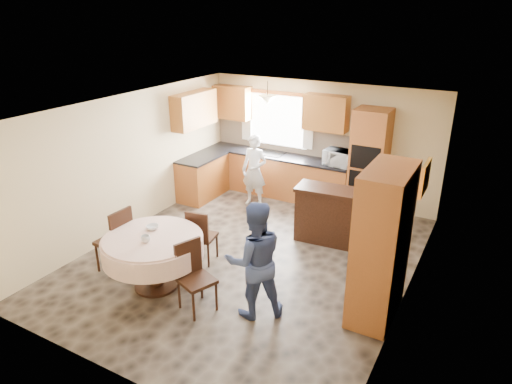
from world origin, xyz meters
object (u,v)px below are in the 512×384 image
object	(u,v)px
cupboard	(382,245)
person_sink	(254,171)
dining_table	(153,248)
oven_tower	(369,163)
chair_left	(117,237)
chair_back	(200,234)
sideboard	(333,217)
person_dining	(255,260)
chair_right	(193,273)

from	to	relation	value
cupboard	person_sink	bearing A→B (deg)	143.36
dining_table	person_sink	xyz separation A→B (m)	(-0.20, 3.37, 0.10)
oven_tower	chair_left	bearing A→B (deg)	-124.15
chair_left	person_sink	size ratio (longest dim) A/B	0.71
cupboard	chair_back	size ratio (longest dim) A/B	2.24
oven_tower	person_sink	bearing A→B (deg)	-161.30
cupboard	dining_table	bearing A→B (deg)	-162.22
sideboard	person_dining	bearing A→B (deg)	-99.19
sideboard	cupboard	size ratio (longest dim) A/B	0.63
chair_back	person_dining	bearing A→B (deg)	142.43
chair_right	oven_tower	bearing A→B (deg)	5.98
chair_right	person_dining	world-z (taller)	person_dining
chair_right	sideboard	bearing A→B (deg)	1.19
chair_back	person_sink	xyz separation A→B (m)	(-0.39, 2.48, 0.24)
sideboard	chair_left	distance (m)	3.62
oven_tower	chair_back	world-z (taller)	oven_tower
chair_right	person_dining	bearing A→B (deg)	-49.25
sideboard	chair_left	xyz separation A→B (m)	(-2.58, -2.54, 0.12)
cupboard	dining_table	xyz separation A→B (m)	(-3.02, -0.97, -0.39)
sideboard	person_dining	distance (m)	2.48
oven_tower	chair_right	world-z (taller)	oven_tower
dining_table	person_sink	size ratio (longest dim) A/B	0.97
oven_tower	dining_table	bearing A→B (deg)	-115.48
chair_right	dining_table	bearing A→B (deg)	102.62
oven_tower	sideboard	xyz separation A→B (m)	(-0.16, -1.49, -0.59)
chair_left	person_sink	xyz separation A→B (m)	(0.58, 3.30, 0.16)
sideboard	chair_right	xyz separation A→B (m)	(-1.00, -2.73, 0.08)
person_sink	person_dining	distance (m)	3.68
chair_back	person_sink	bearing A→B (deg)	-91.06
cupboard	oven_tower	bearing A→B (deg)	108.89
oven_tower	person_dining	bearing A→B (deg)	-95.19
chair_left	chair_right	world-z (taller)	chair_left
cupboard	chair_back	bearing A→B (deg)	-178.42
chair_left	chair_back	xyz separation A→B (m)	(0.97, 0.82, -0.07)
chair_back	chair_right	size ratio (longest dim) A/B	0.95
oven_tower	dining_table	world-z (taller)	oven_tower
person_sink	chair_right	bearing A→B (deg)	-74.65
chair_back	chair_right	bearing A→B (deg)	110.97
cupboard	chair_right	distance (m)	2.53
chair_left	chair_right	xyz separation A→B (m)	(1.58, -0.19, -0.05)
cupboard	chair_right	world-z (taller)	cupboard
sideboard	dining_table	world-z (taller)	sideboard
sideboard	person_sink	xyz separation A→B (m)	(-2.00, 0.76, 0.28)
chair_left	person_dining	world-z (taller)	person_dining
person_sink	chair_left	bearing A→B (deg)	-100.60
oven_tower	chair_right	distance (m)	4.40
cupboard	chair_back	xyz separation A→B (m)	(-2.83, -0.08, -0.53)
person_dining	cupboard	bearing A→B (deg)	169.48
sideboard	cupboard	distance (m)	2.12
dining_table	chair_right	world-z (taller)	chair_right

